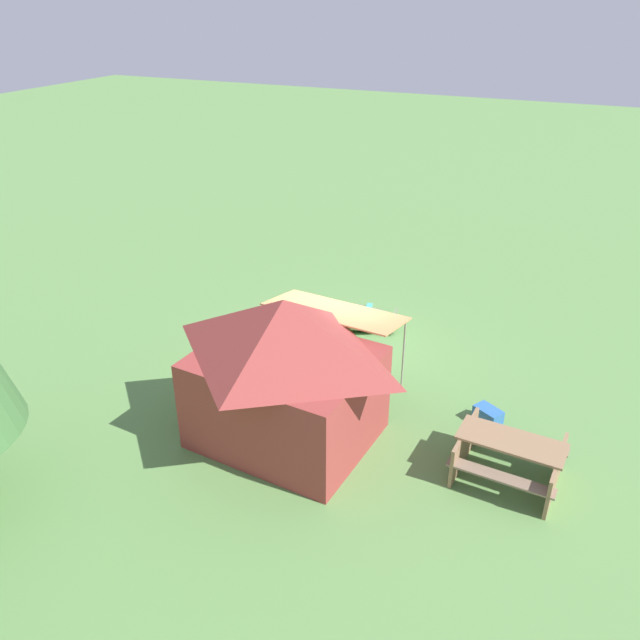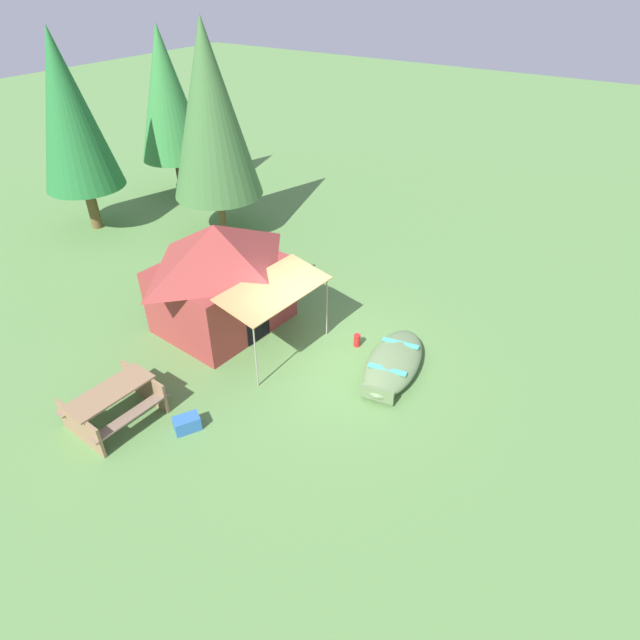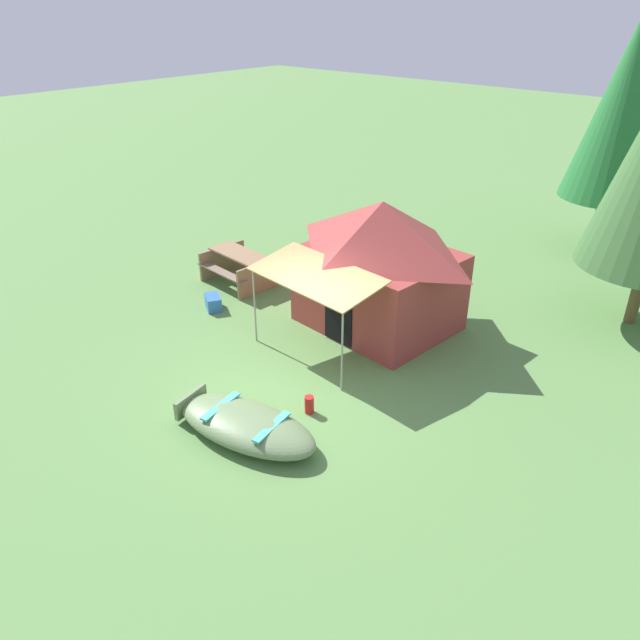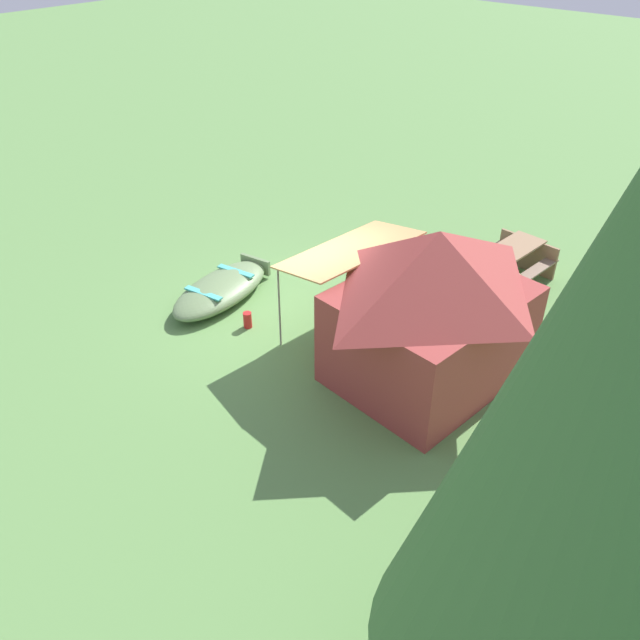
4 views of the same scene
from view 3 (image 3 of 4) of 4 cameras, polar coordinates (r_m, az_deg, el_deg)
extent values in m
plane|color=#5D8A48|center=(11.64, -2.46, -5.79)|extent=(80.00, 80.00, 0.00)
ellipsoid|color=#668052|center=(10.28, -6.90, -9.71)|extent=(2.78, 1.60, 0.45)
ellipsoid|color=#232C1D|center=(10.25, -6.91, -9.55)|extent=(2.55, 1.43, 0.16)
cube|color=#47AFA7|center=(9.90, -4.52, -9.88)|extent=(0.29, 0.90, 0.04)
cube|color=#47AFA7|center=(10.44, -9.26, -7.93)|extent=(0.29, 0.90, 0.04)
cube|color=#668052|center=(10.93, -11.97, -7.46)|extent=(0.21, 0.75, 0.34)
cube|color=#983734|center=(13.28, 5.52, 2.94)|extent=(3.20, 2.72, 1.72)
pyramid|color=#983734|center=(12.75, 5.81, 8.63)|extent=(3.46, 2.93, 1.08)
cube|color=black|center=(12.52, 1.73, 0.70)|extent=(0.76, 0.10, 1.38)
cube|color=tan|center=(11.66, -0.40, 4.26)|extent=(2.80, 1.51, 0.24)
cylinder|color=gray|center=(10.97, 2.08, -3.04)|extent=(0.04, 0.04, 1.63)
cylinder|color=gray|center=(12.63, -6.11, 1.28)|extent=(0.04, 0.04, 1.63)
cube|color=#8F6E4D|center=(15.40, -7.48, 6.14)|extent=(1.78, 0.83, 0.04)
cube|color=#806854|center=(15.21, -9.11, 4.42)|extent=(1.75, 0.38, 0.04)
cube|color=#806854|center=(15.84, -5.77, 5.64)|extent=(1.75, 0.38, 0.04)
cube|color=#8F6E4D|center=(16.12, -9.08, 5.54)|extent=(0.16, 1.41, 0.75)
cube|color=#8F6E4D|center=(14.99, -5.58, 3.97)|extent=(0.16, 1.41, 0.75)
cube|color=#3169B8|center=(14.39, -9.94, 1.63)|extent=(0.61, 0.53, 0.32)
cylinder|color=red|center=(10.77, -1.01, -7.89)|extent=(0.23, 0.23, 0.33)
cylinder|color=brown|center=(15.07, 27.44, 2.19)|extent=(0.25, 0.25, 1.38)
cylinder|color=brown|center=(19.19, 24.63, 8.25)|extent=(0.36, 0.36, 1.51)
cone|color=#257033|center=(18.48, 26.68, 17.53)|extent=(2.58, 2.58, 4.88)
camera|label=1|loc=(21.63, 10.79, 30.24)|focal=36.12mm
camera|label=2|loc=(15.26, -49.23, 25.48)|focal=29.72mm
camera|label=4|loc=(14.39, 49.70, 22.05)|focal=36.20mm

